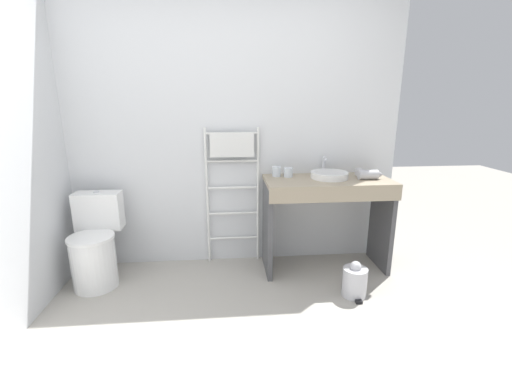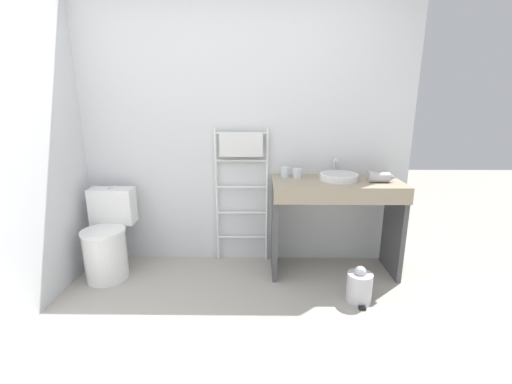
{
  "view_description": "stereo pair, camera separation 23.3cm",
  "coord_description": "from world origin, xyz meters",
  "px_view_note": "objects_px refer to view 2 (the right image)",
  "views": [
    {
      "loc": [
        -0.05,
        -1.51,
        1.51
      ],
      "look_at": [
        0.15,
        0.73,
        0.9
      ],
      "focal_mm": 24.0,
      "sensor_mm": 36.0,
      "label": 1
    },
    {
      "loc": [
        0.18,
        -1.52,
        1.51
      ],
      "look_at": [
        0.15,
        0.73,
        0.9
      ],
      "focal_mm": 24.0,
      "sensor_mm": 36.0,
      "label": 2
    }
  ],
  "objects_px": {
    "hair_dryer": "(380,177)",
    "toilet": "(108,240)",
    "sink_basin": "(339,177)",
    "cup_near_edge": "(297,173)",
    "towel_radiator": "(242,167)",
    "cup_near_wall": "(285,172)",
    "trash_bin": "(359,286)"
  },
  "relations": [
    {
      "from": "cup_near_edge",
      "to": "towel_radiator",
      "type": "bearing_deg",
      "value": 169.11
    },
    {
      "from": "sink_basin",
      "to": "hair_dryer",
      "type": "distance_m",
      "value": 0.33
    },
    {
      "from": "toilet",
      "to": "sink_basin",
      "type": "xyz_separation_m",
      "value": [
        2.0,
        0.12,
        0.55
      ]
    },
    {
      "from": "trash_bin",
      "to": "cup_near_edge",
      "type": "bearing_deg",
      "value": 125.81
    },
    {
      "from": "towel_radiator",
      "to": "trash_bin",
      "type": "distance_m",
      "value": 1.41
    },
    {
      "from": "cup_near_edge",
      "to": "toilet",
      "type": "bearing_deg",
      "value": -172.89
    },
    {
      "from": "cup_near_wall",
      "to": "trash_bin",
      "type": "height_order",
      "value": "cup_near_wall"
    },
    {
      "from": "toilet",
      "to": "trash_bin",
      "type": "relative_size",
      "value": 2.58
    },
    {
      "from": "toilet",
      "to": "towel_radiator",
      "type": "height_order",
      "value": "towel_radiator"
    },
    {
      "from": "toilet",
      "to": "sink_basin",
      "type": "relative_size",
      "value": 2.33
    },
    {
      "from": "toilet",
      "to": "hair_dryer",
      "type": "distance_m",
      "value": 2.4
    },
    {
      "from": "sink_basin",
      "to": "cup_near_wall",
      "type": "relative_size",
      "value": 3.69
    },
    {
      "from": "cup_near_edge",
      "to": "hair_dryer",
      "type": "xyz_separation_m",
      "value": [
        0.68,
        -0.15,
        0.0
      ]
    },
    {
      "from": "cup_near_wall",
      "to": "cup_near_edge",
      "type": "relative_size",
      "value": 1.1
    },
    {
      "from": "hair_dryer",
      "to": "trash_bin",
      "type": "bearing_deg",
      "value": -117.72
    },
    {
      "from": "towel_radiator",
      "to": "hair_dryer",
      "type": "bearing_deg",
      "value": -11.72
    },
    {
      "from": "toilet",
      "to": "towel_radiator",
      "type": "relative_size",
      "value": 0.6
    },
    {
      "from": "towel_radiator",
      "to": "trash_bin",
      "type": "height_order",
      "value": "towel_radiator"
    },
    {
      "from": "towel_radiator",
      "to": "cup_near_wall",
      "type": "bearing_deg",
      "value": -9.47
    },
    {
      "from": "sink_basin",
      "to": "cup_near_edge",
      "type": "distance_m",
      "value": 0.36
    },
    {
      "from": "cup_near_edge",
      "to": "trash_bin",
      "type": "relative_size",
      "value": 0.27
    },
    {
      "from": "trash_bin",
      "to": "cup_near_wall",
      "type": "bearing_deg",
      "value": 130.34
    },
    {
      "from": "cup_near_wall",
      "to": "trash_bin",
      "type": "xyz_separation_m",
      "value": [
        0.54,
        -0.64,
        -0.76
      ]
    },
    {
      "from": "trash_bin",
      "to": "toilet",
      "type": "bearing_deg",
      "value": 169.18
    },
    {
      "from": "toilet",
      "to": "trash_bin",
      "type": "xyz_separation_m",
      "value": [
        2.09,
        -0.4,
        -0.2
      ]
    },
    {
      "from": "trash_bin",
      "to": "towel_radiator",
      "type": "bearing_deg",
      "value": 143.05
    },
    {
      "from": "sink_basin",
      "to": "cup_near_edge",
      "type": "xyz_separation_m",
      "value": [
        -0.35,
        0.09,
        0.01
      ]
    },
    {
      "from": "cup_near_wall",
      "to": "hair_dryer",
      "type": "height_order",
      "value": "cup_near_wall"
    },
    {
      "from": "trash_bin",
      "to": "hair_dryer",
      "type": "bearing_deg",
      "value": 62.28
    },
    {
      "from": "hair_dryer",
      "to": "toilet",
      "type": "bearing_deg",
      "value": -178.56
    },
    {
      "from": "towel_radiator",
      "to": "cup_near_wall",
      "type": "height_order",
      "value": "towel_radiator"
    },
    {
      "from": "toilet",
      "to": "trash_bin",
      "type": "distance_m",
      "value": 2.14
    }
  ]
}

